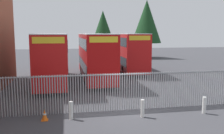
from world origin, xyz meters
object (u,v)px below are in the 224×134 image
at_px(double_decker_bus_near_gate, 53,56).
at_px(bollard_near_left, 71,110).
at_px(double_decker_bus_behind_fence_right, 126,50).
at_px(bollard_near_right, 204,105).
at_px(double_decker_bus_behind_fence_left, 95,55).
at_px(bollard_center_front, 143,108).
at_px(traffic_cone_by_gate, 45,115).

distance_m(double_decker_bus_near_gate, bollard_near_left, 10.15).
bearing_deg(double_decker_bus_near_gate, double_decker_bus_behind_fence_right, 36.23).
height_order(double_decker_bus_behind_fence_right, bollard_near_right, double_decker_bus_behind_fence_right).
bearing_deg(double_decker_bus_behind_fence_right, double_decker_bus_behind_fence_left, -130.44).
relative_size(double_decker_bus_near_gate, double_decker_bus_behind_fence_left, 1.00).
height_order(double_decker_bus_behind_fence_left, bollard_center_front, double_decker_bus_behind_fence_left).
bearing_deg(double_decker_bus_behind_fence_left, double_decker_bus_behind_fence_right, 49.56).
xyz_separation_m(double_decker_bus_near_gate, bollard_near_right, (8.63, -10.31, -1.95)).
distance_m(bollard_center_front, traffic_cone_by_gate, 5.13).
height_order(double_decker_bus_near_gate, bollard_center_front, double_decker_bus_near_gate).
bearing_deg(double_decker_bus_behind_fence_right, bollard_center_front, -100.93).
xyz_separation_m(double_decker_bus_behind_fence_left, bollard_near_left, (-2.58, -10.83, -1.95)).
relative_size(bollard_near_left, bollard_center_front, 1.00).
bearing_deg(double_decker_bus_behind_fence_right, double_decker_bus_near_gate, -143.77).
distance_m(double_decker_bus_behind_fence_left, bollard_near_right, 12.37).
xyz_separation_m(double_decker_bus_near_gate, double_decker_bus_behind_fence_right, (8.21, 6.02, 0.00)).
relative_size(double_decker_bus_near_gate, bollard_center_front, 11.38).
relative_size(bollard_center_front, bollard_near_right, 1.00).
bearing_deg(double_decker_bus_behind_fence_left, bollard_near_left, -103.41).
bearing_deg(bollard_near_left, bollard_center_front, -5.59).
bearing_deg(bollard_center_front, bollard_near_left, 174.41).
height_order(double_decker_bus_behind_fence_left, bollard_near_right, double_decker_bus_behind_fence_left).
xyz_separation_m(double_decker_bus_near_gate, bollard_center_front, (5.07, -10.25, -1.95)).
height_order(bollard_center_front, traffic_cone_by_gate, bollard_center_front).
distance_m(bollard_near_left, traffic_cone_by_gate, 1.37).
bearing_deg(bollard_center_front, double_decker_bus_behind_fence_right, 79.07).
height_order(double_decker_bus_behind_fence_left, traffic_cone_by_gate, double_decker_bus_behind_fence_left).
height_order(double_decker_bus_near_gate, bollard_near_left, double_decker_bus_near_gate).
xyz_separation_m(double_decker_bus_behind_fence_left, traffic_cone_by_gate, (-3.93, -10.76, -2.13)).
height_order(double_decker_bus_behind_fence_left, bollard_near_left, double_decker_bus_behind_fence_left).
bearing_deg(bollard_near_right, double_decker_bus_behind_fence_left, 112.83).
relative_size(double_decker_bus_behind_fence_left, bollard_near_right, 11.38).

